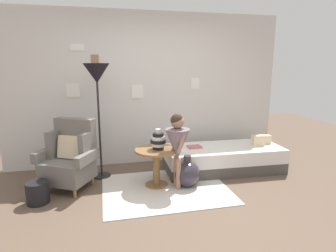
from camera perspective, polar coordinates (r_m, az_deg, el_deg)
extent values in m
plane|color=brown|center=(3.47, 1.20, -17.30)|extent=(12.00, 12.00, 0.00)
cube|color=silver|center=(4.95, -4.36, 7.39)|extent=(4.80, 0.10, 2.60)
cube|color=white|center=(4.86, -18.70, 6.85)|extent=(0.21, 0.02, 0.22)
cube|color=beige|center=(4.86, -18.70, 6.84)|extent=(0.16, 0.01, 0.17)
cube|color=olive|center=(4.82, -14.56, 12.37)|extent=(0.12, 0.02, 0.24)
cube|color=#BBBBB9|center=(4.82, -14.57, 12.37)|extent=(0.09, 0.01, 0.19)
cube|color=white|center=(5.10, 5.47, 8.53)|extent=(0.15, 0.02, 0.21)
cube|color=slate|center=(5.09, 5.48, 8.53)|extent=(0.12, 0.01, 0.16)
cube|color=white|center=(4.85, -17.97, 14.92)|extent=(0.22, 0.02, 0.10)
cube|color=silver|center=(4.84, -17.98, 14.93)|extent=(0.17, 0.01, 0.08)
cube|color=white|center=(4.88, -6.23, 6.93)|extent=(0.20, 0.02, 0.22)
cube|color=#62625F|center=(4.87, -6.23, 6.92)|extent=(0.15, 0.01, 0.18)
cube|color=silver|center=(4.07, -0.53, -12.57)|extent=(1.74, 1.38, 0.01)
cylinder|color=#9E7042|center=(4.28, -23.83, -11.55)|extent=(0.04, 0.04, 0.12)
cylinder|color=#9E7042|center=(4.01, -18.37, -12.75)|extent=(0.04, 0.04, 0.12)
cylinder|color=#9E7042|center=(4.61, -20.28, -9.59)|extent=(0.04, 0.04, 0.12)
cylinder|color=#9E7042|center=(4.36, -15.06, -10.51)|extent=(0.04, 0.04, 0.12)
cube|color=slate|center=(4.23, -19.60, -8.44)|extent=(0.80, 0.78, 0.30)
cube|color=slate|center=(4.29, -18.25, -2.13)|extent=(0.59, 0.41, 0.55)
cube|color=slate|center=(4.36, -21.99, -3.31)|extent=(0.22, 0.31, 0.39)
cube|color=slate|center=(4.06, -16.14, -3.96)|extent=(0.22, 0.31, 0.39)
cube|color=slate|center=(4.34, -23.54, -5.17)|extent=(0.32, 0.49, 0.14)
cube|color=slate|center=(3.97, -16.06, -6.20)|extent=(0.32, 0.49, 0.14)
cube|color=beige|center=(4.21, -19.13, -4.06)|extent=(0.39, 0.32, 0.33)
cube|color=#4C4742|center=(4.82, 11.00, -7.70)|extent=(1.93, 0.87, 0.18)
cube|color=white|center=(4.75, 11.10, -5.43)|extent=(1.93, 0.87, 0.22)
cube|color=beige|center=(5.09, 18.99, -2.58)|extent=(0.20, 0.14, 0.14)
cube|color=beige|center=(4.93, 17.79, -2.79)|extent=(0.21, 0.14, 0.17)
cylinder|color=olive|center=(4.18, -2.35, -11.79)|extent=(0.33, 0.33, 0.02)
cylinder|color=olive|center=(4.09, -2.38, -8.46)|extent=(0.10, 0.10, 0.50)
cylinder|color=olive|center=(4.00, -2.42, -4.90)|extent=(0.60, 0.60, 0.03)
cylinder|color=black|center=(3.99, -2.00, -4.37)|extent=(0.16, 0.16, 0.05)
cylinder|color=white|center=(3.98, -2.01, -3.73)|extent=(0.19, 0.19, 0.05)
cylinder|color=black|center=(3.96, -2.01, -3.09)|extent=(0.22, 0.22, 0.05)
cylinder|color=white|center=(3.95, -2.02, -2.44)|extent=(0.19, 0.19, 0.05)
cylinder|color=black|center=(3.94, -2.02, -1.79)|extent=(0.16, 0.16, 0.05)
cylinder|color=white|center=(3.93, -2.03, -1.04)|extent=(0.08, 0.08, 0.06)
cylinder|color=black|center=(4.61, -13.25, -9.78)|extent=(0.28, 0.28, 0.02)
cylinder|color=black|center=(4.38, -13.77, 0.42)|extent=(0.03, 0.03, 1.65)
cone|color=black|center=(4.29, -14.28, 10.31)|extent=(0.38, 0.38, 0.29)
cylinder|color=#A37A60|center=(3.97, 2.11, -9.72)|extent=(0.07, 0.07, 0.46)
cylinder|color=#A37A60|center=(4.06, 1.67, -9.21)|extent=(0.07, 0.07, 0.46)
cone|color=slate|center=(3.88, 1.93, -3.77)|extent=(0.34, 0.34, 0.43)
cylinder|color=slate|center=(3.85, 1.95, -1.69)|extent=(0.17, 0.17, 0.17)
cylinder|color=#A37A60|center=(3.76, 2.78, -3.31)|extent=(0.13, 0.06, 0.29)
cylinder|color=#A37A60|center=(3.98, 1.69, -2.43)|extent=(0.13, 0.06, 0.29)
sphere|color=#A37A60|center=(3.81, 1.96, 0.87)|extent=(0.18, 0.18, 0.18)
sphere|color=#38281E|center=(3.80, 1.82, 1.20)|extent=(0.18, 0.18, 0.18)
cube|color=#C1636A|center=(4.60, 5.36, -4.23)|extent=(0.23, 0.17, 0.03)
sphere|color=#332D38|center=(4.10, 3.88, -9.65)|extent=(0.37, 0.37, 0.37)
cylinder|color=#332D38|center=(4.02, 3.93, -6.64)|extent=(0.10, 0.10, 0.09)
cylinder|color=black|center=(4.00, -24.92, -12.12)|extent=(0.28, 0.28, 0.28)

